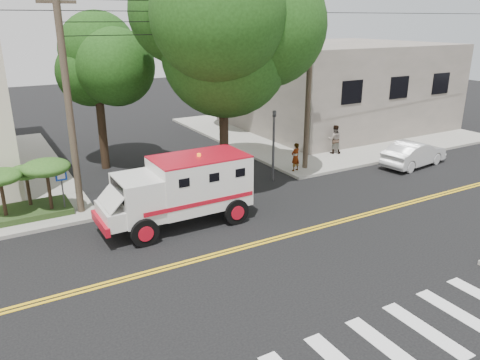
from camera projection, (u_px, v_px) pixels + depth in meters
ground at (271, 240)px, 17.44m from camera, size 100.00×100.00×0.00m
sidewalk_ne at (322, 128)px, 34.84m from camera, size 17.00×17.00×0.15m
building_right at (336, 85)px, 34.95m from camera, size 14.00×12.00×6.00m
utility_pole_left at (69, 108)px, 18.25m from camera, size 0.28×0.28×9.00m
utility_pole_right at (309, 87)px, 24.02m from camera, size 0.28×0.28×9.00m
tree_main at (234, 33)px, 21.09m from camera, size 6.08×5.70×9.85m
tree_left at (103, 62)px, 23.96m from camera, size 4.48×4.20×7.70m
tree_right at (254, 45)px, 32.53m from camera, size 4.80×4.50×8.20m
traffic_signal at (274, 138)px, 23.09m from camera, size 0.15×0.18×3.60m
accessibility_sign at (62, 185)px, 19.13m from camera, size 0.45×0.10×2.02m
palm_planter at (27, 180)px, 18.83m from camera, size 3.52×2.63×2.36m
armored_truck at (182, 187)px, 18.34m from camera, size 5.99×2.47×2.72m
parked_sedan at (414, 154)px, 25.99m from camera, size 4.45×2.07×1.41m
pedestrian_a at (295, 157)px, 24.67m from camera, size 0.62×0.47×1.51m
pedestrian_b at (334, 139)px, 27.86m from camera, size 1.05×0.98×1.71m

